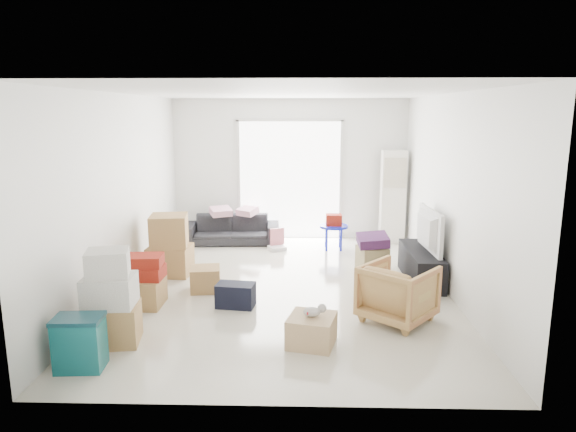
# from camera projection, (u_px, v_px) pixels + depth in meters

# --- Properties ---
(room_shell) EXTENTS (4.98, 6.48, 3.18)m
(room_shell) POSITION_uv_depth(u_px,v_px,m) (285.00, 194.00, 7.03)
(room_shell) COLOR beige
(room_shell) RESTS_ON ground
(sliding_door) EXTENTS (2.10, 0.04, 2.33)m
(sliding_door) POSITION_uv_depth(u_px,v_px,m) (290.00, 175.00, 9.96)
(sliding_door) COLOR white
(sliding_door) RESTS_ON room_shell
(ac_tower) EXTENTS (0.45, 0.30, 1.75)m
(ac_tower) POSITION_uv_depth(u_px,v_px,m) (393.00, 197.00, 9.66)
(ac_tower) COLOR white
(ac_tower) RESTS_ON room_shell
(tv_console) EXTENTS (0.42, 1.39, 0.46)m
(tv_console) POSITION_uv_depth(u_px,v_px,m) (421.00, 265.00, 7.56)
(tv_console) COLOR black
(tv_console) RESTS_ON room_shell
(television) EXTENTS (0.66, 1.09, 0.14)m
(television) POSITION_uv_depth(u_px,v_px,m) (422.00, 245.00, 7.50)
(television) COLOR black
(television) RESTS_ON tv_console
(sofa) EXTENTS (1.83, 0.63, 0.70)m
(sofa) POSITION_uv_depth(u_px,v_px,m) (231.00, 225.00, 9.70)
(sofa) COLOR #242529
(sofa) RESTS_ON room_shell
(pillow_left) EXTENTS (0.45, 0.41, 0.11)m
(pillow_left) POSITION_uv_depth(u_px,v_px,m) (221.00, 204.00, 9.60)
(pillow_left) COLOR #C38E9E
(pillow_left) RESTS_ON sofa
(pillow_right) EXTENTS (0.40, 0.38, 0.11)m
(pillow_right) POSITION_uv_depth(u_px,v_px,m) (247.00, 204.00, 9.64)
(pillow_right) COLOR #C38E9E
(pillow_right) RESTS_ON sofa
(armchair) EXTENTS (1.02, 1.02, 0.77)m
(armchair) POSITION_uv_depth(u_px,v_px,m) (398.00, 290.00, 6.06)
(armchair) COLOR tan
(armchair) RESTS_ON room_shell
(storage_bins) EXTENTS (0.48, 0.35, 0.53)m
(storage_bins) POSITION_uv_depth(u_px,v_px,m) (80.00, 343.00, 4.94)
(storage_bins) COLOR #0E5458
(storage_bins) RESTS_ON room_shell
(box_stack_a) EXTENTS (0.63, 0.55, 1.03)m
(box_stack_a) POSITION_uv_depth(u_px,v_px,m) (111.00, 302.00, 5.46)
(box_stack_a) COLOR #9B7B46
(box_stack_a) RESTS_ON room_shell
(box_stack_b) EXTENTS (0.55, 0.51, 0.67)m
(box_stack_b) POSITION_uv_depth(u_px,v_px,m) (142.00, 282.00, 6.56)
(box_stack_b) COLOR #9B7B46
(box_stack_b) RESTS_ON room_shell
(box_stack_c) EXTENTS (0.65, 0.60, 0.93)m
(box_stack_c) POSITION_uv_depth(u_px,v_px,m) (170.00, 246.00, 7.79)
(box_stack_c) COLOR #9B7B46
(box_stack_c) RESTS_ON room_shell
(loose_box) EXTENTS (0.46, 0.46, 0.33)m
(loose_box) POSITION_uv_depth(u_px,v_px,m) (205.00, 279.00, 7.14)
(loose_box) COLOR #9B7B46
(loose_box) RESTS_ON room_shell
(duffel_bag) EXTENTS (0.51, 0.35, 0.31)m
(duffel_bag) POSITION_uv_depth(u_px,v_px,m) (236.00, 295.00, 6.55)
(duffel_bag) COLOR black
(duffel_bag) RESTS_ON room_shell
(ottoman) EXTENTS (0.50, 0.50, 0.41)m
(ottoman) POSITION_uv_depth(u_px,v_px,m) (372.00, 260.00, 7.92)
(ottoman) COLOR #89784F
(ottoman) RESTS_ON room_shell
(blanket) EXTENTS (0.47, 0.47, 0.14)m
(blanket) POSITION_uv_depth(u_px,v_px,m) (373.00, 243.00, 7.87)
(blanket) COLOR #451F4E
(blanket) RESTS_ON ottoman
(kids_table) EXTENTS (0.52, 0.52, 0.65)m
(kids_table) POSITION_uv_depth(u_px,v_px,m) (334.00, 224.00, 9.23)
(kids_table) COLOR #1019B2
(kids_table) RESTS_ON room_shell
(toy_walker) EXTENTS (0.36, 0.35, 0.38)m
(toy_walker) POSITION_uv_depth(u_px,v_px,m) (277.00, 244.00, 9.28)
(toy_walker) COLOR silver
(toy_walker) RESTS_ON room_shell
(wood_crate) EXTENTS (0.58, 0.58, 0.32)m
(wood_crate) POSITION_uv_depth(u_px,v_px,m) (312.00, 330.00, 5.49)
(wood_crate) COLOR tan
(wood_crate) RESTS_ON room_shell
(plush_bunny) EXTENTS (0.25, 0.14, 0.13)m
(plush_bunny) POSITION_uv_depth(u_px,v_px,m) (314.00, 311.00, 5.45)
(plush_bunny) COLOR #B2ADA8
(plush_bunny) RESTS_ON wood_crate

